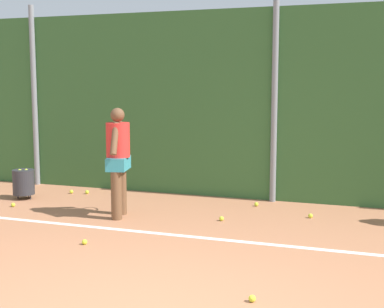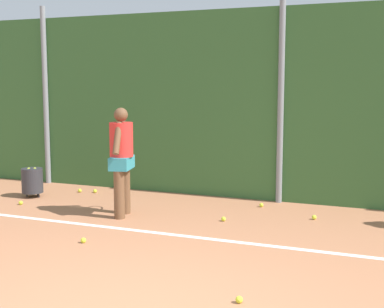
{
  "view_description": "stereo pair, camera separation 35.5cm",
  "coord_description": "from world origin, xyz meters",
  "px_view_note": "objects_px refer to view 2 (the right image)",
  "views": [
    {
      "loc": [
        1.62,
        -3.67,
        1.97
      ],
      "look_at": [
        -0.66,
        2.91,
        1.04
      ],
      "focal_mm": 50.59,
      "sensor_mm": 36.0,
      "label": 1
    },
    {
      "loc": [
        1.96,
        -3.55,
        1.97
      ],
      "look_at": [
        -0.66,
        2.91,
        1.04
      ],
      "focal_mm": 50.59,
      "sensor_mm": 36.0,
      "label": 2
    }
  ],
  "objects_px": {
    "player_midcourt": "(122,156)",
    "tennis_ball_5": "(261,205)",
    "ball_hopper": "(32,180)",
    "tennis_ball_8": "(314,217)",
    "tennis_ball_12": "(80,191)",
    "tennis_ball_6": "(21,203)",
    "tennis_ball_3": "(95,191)",
    "tennis_ball_0": "(83,240)",
    "tennis_ball_7": "(223,219)",
    "tennis_ball_11": "(239,300)"
  },
  "relations": [
    {
      "from": "player_midcourt",
      "to": "tennis_ball_7",
      "type": "relative_size",
      "value": 24.21
    },
    {
      "from": "player_midcourt",
      "to": "tennis_ball_0",
      "type": "relative_size",
      "value": 24.21
    },
    {
      "from": "tennis_ball_8",
      "to": "tennis_ball_7",
      "type": "bearing_deg",
      "value": -153.75
    },
    {
      "from": "player_midcourt",
      "to": "tennis_ball_0",
      "type": "bearing_deg",
      "value": 175.78
    },
    {
      "from": "tennis_ball_3",
      "to": "tennis_ball_8",
      "type": "height_order",
      "value": "same"
    },
    {
      "from": "tennis_ball_5",
      "to": "tennis_ball_12",
      "type": "xyz_separation_m",
      "value": [
        -3.32,
        -0.11,
        0.0
      ]
    },
    {
      "from": "tennis_ball_3",
      "to": "tennis_ball_8",
      "type": "distance_m",
      "value": 3.97
    },
    {
      "from": "ball_hopper",
      "to": "tennis_ball_11",
      "type": "height_order",
      "value": "ball_hopper"
    },
    {
      "from": "tennis_ball_8",
      "to": "tennis_ball_12",
      "type": "height_order",
      "value": "same"
    },
    {
      "from": "player_midcourt",
      "to": "tennis_ball_8",
      "type": "bearing_deg",
      "value": -86.15
    },
    {
      "from": "tennis_ball_7",
      "to": "tennis_ball_11",
      "type": "relative_size",
      "value": 1.0
    },
    {
      "from": "tennis_ball_3",
      "to": "tennis_ball_11",
      "type": "distance_m",
      "value": 5.31
    },
    {
      "from": "player_midcourt",
      "to": "tennis_ball_5",
      "type": "distance_m",
      "value": 2.36
    },
    {
      "from": "tennis_ball_0",
      "to": "ball_hopper",
      "type": "bearing_deg",
      "value": 139.81
    },
    {
      "from": "tennis_ball_3",
      "to": "tennis_ball_7",
      "type": "bearing_deg",
      "value": -20.14
    },
    {
      "from": "tennis_ball_3",
      "to": "tennis_ball_6",
      "type": "xyz_separation_m",
      "value": [
        -0.6,
        -1.26,
        0.0
      ]
    },
    {
      "from": "ball_hopper",
      "to": "tennis_ball_3",
      "type": "height_order",
      "value": "ball_hopper"
    },
    {
      "from": "ball_hopper",
      "to": "tennis_ball_8",
      "type": "xyz_separation_m",
      "value": [
        4.74,
        0.27,
        -0.26
      ]
    },
    {
      "from": "player_midcourt",
      "to": "tennis_ball_7",
      "type": "distance_m",
      "value": 1.74
    },
    {
      "from": "tennis_ball_3",
      "to": "tennis_ball_12",
      "type": "height_order",
      "value": "same"
    },
    {
      "from": "tennis_ball_12",
      "to": "player_midcourt",
      "type": "bearing_deg",
      "value": -37.84
    },
    {
      "from": "tennis_ball_0",
      "to": "tennis_ball_3",
      "type": "relative_size",
      "value": 1.0
    },
    {
      "from": "ball_hopper",
      "to": "tennis_ball_3",
      "type": "xyz_separation_m",
      "value": [
        0.8,
        0.71,
        -0.26
      ]
    },
    {
      "from": "player_midcourt",
      "to": "tennis_ball_11",
      "type": "bearing_deg",
      "value": -147.02
    },
    {
      "from": "tennis_ball_5",
      "to": "player_midcourt",
      "type": "bearing_deg",
      "value": -143.29
    },
    {
      "from": "tennis_ball_0",
      "to": "tennis_ball_3",
      "type": "bearing_deg",
      "value": 119.54
    },
    {
      "from": "player_midcourt",
      "to": "ball_hopper",
      "type": "distance_m",
      "value": 2.23
    },
    {
      "from": "ball_hopper",
      "to": "tennis_ball_8",
      "type": "height_order",
      "value": "ball_hopper"
    },
    {
      "from": "tennis_ball_6",
      "to": "tennis_ball_11",
      "type": "xyz_separation_m",
      "value": [
        4.42,
        -2.42,
        0.0
      ]
    },
    {
      "from": "tennis_ball_7",
      "to": "tennis_ball_5",
      "type": "bearing_deg",
      "value": 75.55
    },
    {
      "from": "tennis_ball_0",
      "to": "tennis_ball_6",
      "type": "relative_size",
      "value": 1.0
    },
    {
      "from": "ball_hopper",
      "to": "tennis_ball_7",
      "type": "bearing_deg",
      "value": -4.91
    },
    {
      "from": "tennis_ball_5",
      "to": "tennis_ball_11",
      "type": "bearing_deg",
      "value": -78.13
    },
    {
      "from": "tennis_ball_5",
      "to": "tennis_ball_3",
      "type": "bearing_deg",
      "value": -179.17
    },
    {
      "from": "ball_hopper",
      "to": "tennis_ball_0",
      "type": "bearing_deg",
      "value": -40.19
    },
    {
      "from": "player_midcourt",
      "to": "tennis_ball_12",
      "type": "bearing_deg",
      "value": 38.59
    },
    {
      "from": "tennis_ball_8",
      "to": "tennis_ball_11",
      "type": "relative_size",
      "value": 1.0
    },
    {
      "from": "tennis_ball_5",
      "to": "tennis_ball_11",
      "type": "xyz_separation_m",
      "value": [
        0.78,
        -3.72,
        0.0
      ]
    },
    {
      "from": "player_midcourt",
      "to": "ball_hopper",
      "type": "relative_size",
      "value": 3.11
    },
    {
      "from": "player_midcourt",
      "to": "tennis_ball_6",
      "type": "relative_size",
      "value": 24.21
    },
    {
      "from": "tennis_ball_5",
      "to": "tennis_ball_6",
      "type": "xyz_separation_m",
      "value": [
        -3.64,
        -1.31,
        0.0
      ]
    },
    {
      "from": "player_midcourt",
      "to": "tennis_ball_5",
      "type": "bearing_deg",
      "value": -66.86
    },
    {
      "from": "tennis_ball_12",
      "to": "tennis_ball_3",
      "type": "bearing_deg",
      "value": 12.39
    },
    {
      "from": "tennis_ball_6",
      "to": "tennis_ball_11",
      "type": "relative_size",
      "value": 1.0
    },
    {
      "from": "player_midcourt",
      "to": "ball_hopper",
      "type": "height_order",
      "value": "player_midcourt"
    },
    {
      "from": "tennis_ball_6",
      "to": "tennis_ball_7",
      "type": "bearing_deg",
      "value": 4.21
    },
    {
      "from": "tennis_ball_0",
      "to": "tennis_ball_6",
      "type": "bearing_deg",
      "value": 146.52
    },
    {
      "from": "tennis_ball_12",
      "to": "ball_hopper",
      "type": "bearing_deg",
      "value": -128.82
    },
    {
      "from": "tennis_ball_6",
      "to": "tennis_ball_8",
      "type": "distance_m",
      "value": 4.62
    },
    {
      "from": "player_midcourt",
      "to": "tennis_ball_8",
      "type": "relative_size",
      "value": 24.21
    }
  ]
}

